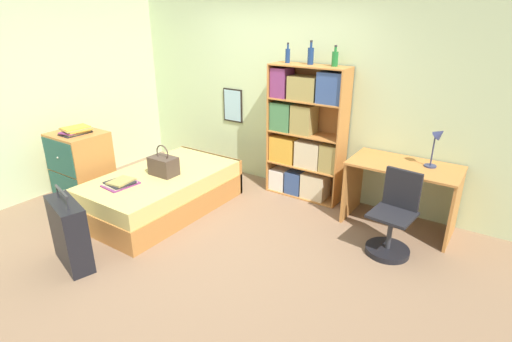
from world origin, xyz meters
TOP-DOWN VIEW (x-y plane):
  - ground_plane at (0.00, 0.00)m, footprint 14.00×14.00m
  - wall_back at (-0.00, 1.61)m, footprint 10.00×0.09m
  - wall_left at (-2.46, 0.00)m, footprint 0.06×10.00m
  - bed at (-0.74, 0.02)m, footprint 1.10×1.91m
  - handbag at (-0.68, 0.01)m, footprint 0.33×0.22m
  - book_stack_on_bed at (-0.86, -0.51)m, footprint 0.32×0.39m
  - suitcase at (-0.60, -1.34)m, footprint 0.63×0.37m
  - dresser at (-1.79, -0.39)m, footprint 0.65×0.59m
  - magazine_pile_on_dresser at (-1.76, -0.40)m, footprint 0.32×0.38m
  - bookcase at (0.50, 1.38)m, footprint 1.02×0.35m
  - bottle_green at (0.21, 1.42)m, footprint 0.06×0.06m
  - bottle_brown at (0.53, 1.43)m, footprint 0.08×0.08m
  - bottle_clear at (0.85, 1.43)m, footprint 0.08×0.08m
  - desk at (1.85, 1.23)m, footprint 1.19×0.65m
  - desk_lamp at (2.13, 1.32)m, footprint 0.18×0.13m
  - desk_chair at (1.94, 0.65)m, footprint 0.45×0.45m

SIDE VIEW (x-z plane):
  - ground_plane at x=0.00m, z-range 0.00..0.00m
  - bed at x=-0.74m, z-range 0.00..0.48m
  - desk_chair at x=1.94m, z-range -0.15..0.72m
  - suitcase at x=-0.60m, z-range -0.06..0.74m
  - dresser at x=-1.79m, z-range 0.00..0.93m
  - book_stack_on_bed at x=-0.86m, z-range 0.48..0.55m
  - desk at x=1.85m, z-range 0.15..0.92m
  - handbag at x=-0.68m, z-range 0.41..0.80m
  - bookcase at x=0.50m, z-range -0.02..1.73m
  - magazine_pile_on_dresser at x=-1.76m, z-range 0.93..1.02m
  - desk_lamp at x=2.13m, z-range 0.85..1.31m
  - wall_back at x=0.00m, z-range 0.00..2.60m
  - wall_left at x=-2.46m, z-range 0.00..2.60m
  - bottle_clear at x=0.85m, z-range 1.72..1.96m
  - bottle_green at x=0.21m, z-range 1.72..1.96m
  - bottle_brown at x=0.53m, z-range 1.71..2.00m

